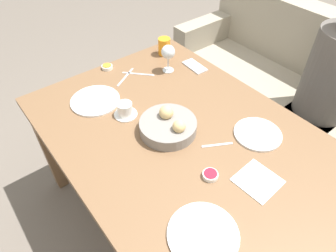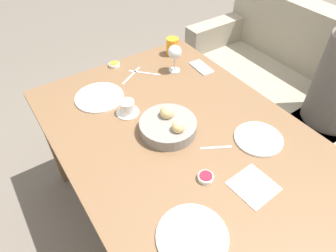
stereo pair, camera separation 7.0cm
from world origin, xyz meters
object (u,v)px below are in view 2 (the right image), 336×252
Objects in this scene: juice_glass at (172,46)px; coffee_cup at (127,108)px; napkin at (254,186)px; bread_basket at (168,125)px; seated_person at (333,106)px; jam_bowl_honey at (115,64)px; plate_near_left at (99,97)px; couch at (295,94)px; plate_near_right at (192,237)px; wine_glass at (175,53)px; cell_phone at (201,67)px; fork_silver at (131,75)px; jam_bowl_berry at (206,177)px; knife_silver at (144,73)px; spoon_coffee at (216,148)px; plate_far_center at (258,139)px.

coffee_cup is at bearing -55.98° from juice_glass.
bread_basket is at bearing -166.95° from napkin.
seated_person is 1.32m from jam_bowl_honey.
bread_basket is 2.30× the size of coffee_cup.
couch is at bearing 79.29° from plate_near_left.
plate_near_right is 1.54× the size of wine_glass.
plate_near_right is 1.56× the size of cell_phone.
jam_bowl_honey is 0.38× the size of fork_silver.
coffee_cup is 1.79× the size of jam_bowl_berry.
plate_near_right is 3.89× the size of jam_bowl_berry.
cell_phone is (-0.62, 0.47, -0.01)m from jam_bowl_berry.
knife_silver is (-0.76, 0.18, -0.01)m from jam_bowl_berry.
spoon_coffee is (-0.26, 0.32, -0.00)m from plate_near_right.
fork_silver is 1.01× the size of napkin.
couch is at bearing 73.03° from knife_silver.
jam_bowl_berry is 0.17m from spoon_coffee.
juice_glass is at bearing 124.02° from coffee_cup.
jam_bowl_honey is at bearing -175.25° from spoon_coffee.
jam_bowl_honey is (-0.48, -1.17, 0.42)m from couch.
bread_basket is 0.44m from napkin.
cell_phone is at bearing 125.57° from bread_basket.
jam_bowl_berry is at bearing -70.91° from couch.
plate_near_right is at bearing -25.17° from bread_basket.
seated_person is at bearing 70.26° from coffee_cup.
bread_basket is at bearing -151.01° from spoon_coffee.
bread_basket is at bearing -100.86° from seated_person.
knife_silver is at bearing -115.21° from cell_phone.
coffee_cup reaches higher than jam_bowl_honey.
juice_glass is at bearing 101.07° from fork_silver.
napkin is at bearing -76.86° from seated_person.
jam_bowl_honey is 1.04m from napkin.
knife_silver is 0.91× the size of cell_phone.
fork_silver and spoon_coffee have the same top height.
cell_phone is (-0.74, 0.34, 0.00)m from napkin.
wine_glass reaches higher than plate_far_center.
plate_near_right is at bearing -17.21° from fork_silver.
knife_silver is at bearing 102.33° from plate_near_left.
wine_glass is at bearing 67.38° from fork_silver.
bread_basket is 2.49× the size of juice_glass.
jam_bowl_honey is at bearing -102.09° from juice_glass.
plate_far_center is 1.35× the size of wine_glass.
plate_far_center is 0.81m from juice_glass.
jam_bowl_berry is (0.30, -0.03, -0.02)m from bread_basket.
napkin is at bearing 95.44° from plate_near_right.
coffee_cup is at bearing -109.74° from seated_person.
jam_bowl_berry is (0.43, -1.24, 0.42)m from couch.
knife_silver is at bearing 176.77° from spoon_coffee.
plate_near_right is 1.02m from cell_phone.
couch is 16.38× the size of juice_glass.
plate_near_right is at bearing -21.59° from knife_silver.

